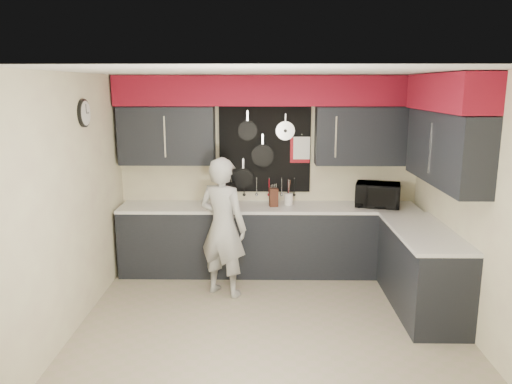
{
  "coord_description": "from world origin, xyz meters",
  "views": [
    {
      "loc": [
        -0.08,
        -4.92,
        2.47
      ],
      "look_at": [
        -0.15,
        0.5,
        1.31
      ],
      "focal_mm": 35.0,
      "sensor_mm": 36.0,
      "label": 1
    }
  ],
  "objects_px": {
    "microwave": "(378,195)",
    "person": "(223,227)",
    "coffee_maker": "(227,194)",
    "knife_block": "(274,197)",
    "utensil_crock": "(288,199)"
  },
  "relations": [
    {
      "from": "microwave",
      "to": "person",
      "type": "distance_m",
      "value": 2.1
    },
    {
      "from": "utensil_crock",
      "to": "microwave",
      "type": "bearing_deg",
      "value": -4.3
    },
    {
      "from": "knife_block",
      "to": "coffee_maker",
      "type": "distance_m",
      "value": 0.61
    },
    {
      "from": "coffee_maker",
      "to": "knife_block",
      "type": "bearing_deg",
      "value": 14.56
    },
    {
      "from": "coffee_maker",
      "to": "person",
      "type": "height_order",
      "value": "person"
    },
    {
      "from": "microwave",
      "to": "knife_block",
      "type": "xyz_separation_m",
      "value": [
        -1.35,
        -0.01,
        -0.04
      ]
    },
    {
      "from": "person",
      "to": "microwave",
      "type": "bearing_deg",
      "value": -132.97
    },
    {
      "from": "coffee_maker",
      "to": "person",
      "type": "distance_m",
      "value": 0.74
    },
    {
      "from": "utensil_crock",
      "to": "person",
      "type": "relative_size",
      "value": 0.09
    },
    {
      "from": "microwave",
      "to": "utensil_crock",
      "type": "xyz_separation_m",
      "value": [
        -1.15,
        0.09,
        -0.08
      ]
    },
    {
      "from": "knife_block",
      "to": "utensil_crock",
      "type": "xyz_separation_m",
      "value": [
        0.2,
        0.1,
        -0.04
      ]
    },
    {
      "from": "coffee_maker",
      "to": "person",
      "type": "bearing_deg",
      "value": -75.07
    },
    {
      "from": "person",
      "to": "knife_block",
      "type": "bearing_deg",
      "value": -104.21
    },
    {
      "from": "knife_block",
      "to": "microwave",
      "type": "bearing_deg",
      "value": -7.25
    },
    {
      "from": "microwave",
      "to": "person",
      "type": "xyz_separation_m",
      "value": [
        -1.96,
        -0.7,
        -0.24
      ]
    }
  ]
}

